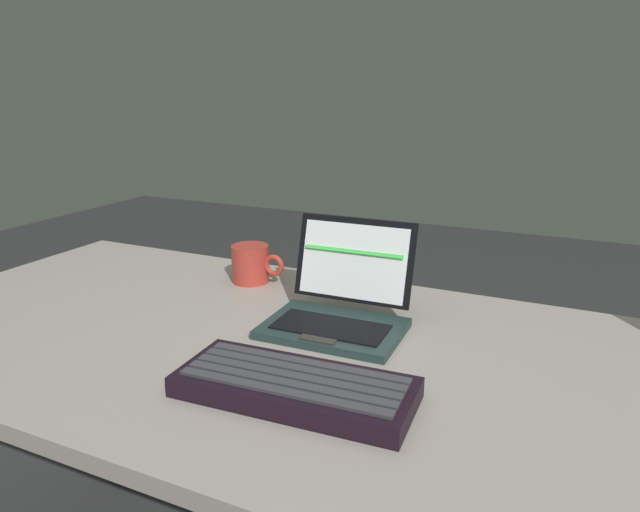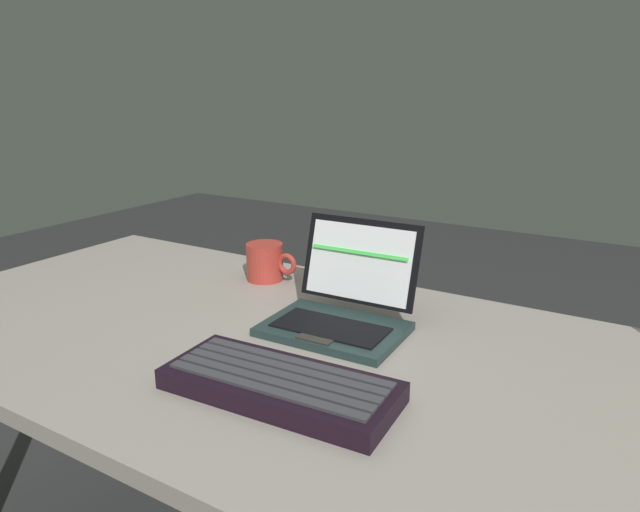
{
  "view_description": "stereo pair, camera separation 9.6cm",
  "coord_description": "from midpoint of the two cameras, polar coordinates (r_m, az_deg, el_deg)",
  "views": [
    {
      "loc": [
        0.34,
        -0.78,
        1.16
      ],
      "look_at": [
        -0.05,
        0.05,
        0.88
      ],
      "focal_mm": 32.14,
      "sensor_mm": 36.0,
      "label": 1
    },
    {
      "loc": [
        0.43,
        -0.74,
        1.16
      ],
      "look_at": [
        -0.05,
        0.05,
        0.88
      ],
      "focal_mm": 32.14,
      "sensor_mm": 36.0,
      "label": 2
    }
  ],
  "objects": [
    {
      "name": "desk",
      "position": [
        0.99,
        -1.61,
        -13.81
      ],
      "size": [
        1.75,
        0.74,
        0.74
      ],
      "color": "gray",
      "rests_on": "ground"
    },
    {
      "name": "laptop_front",
      "position": [
        1.03,
        -0.72,
        -5.15
      ],
      "size": [
        0.25,
        0.22,
        0.18
      ],
      "color": "#1F3131",
      "rests_on": "desk"
    },
    {
      "name": "external_keyboard",
      "position": [
        0.82,
        -5.95,
        -12.87
      ],
      "size": [
        0.34,
        0.15,
        0.03
      ],
      "color": "black",
      "rests_on": "desk"
    },
    {
      "name": "coffee_mug",
      "position": [
        1.28,
        -8.99,
        -0.8
      ],
      "size": [
        0.12,
        0.08,
        0.08
      ],
      "color": "#B0342A",
      "rests_on": "desk"
    }
  ]
}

